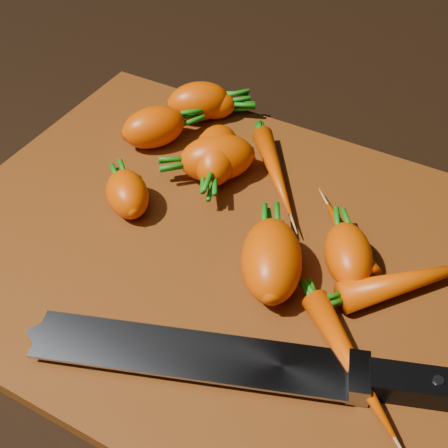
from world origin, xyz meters
The scene contains 15 objects.
ground centered at (0.00, 0.00, -0.01)m, with size 2.00×2.00×0.01m, color black.
cutting_board centered at (0.00, 0.00, 0.01)m, with size 0.50×0.40×0.01m, color #4D2309.
carrot_0 centered at (-0.12, 0.16, 0.03)m, with size 0.07×0.04×0.04m, color #D74400.
carrot_1 centered at (-0.10, 0.00, 0.03)m, with size 0.06×0.04×0.04m, color #D74400.
carrot_2 centered at (-0.05, 0.09, 0.03)m, with size 0.08×0.05×0.05m, color #D74400.
carrot_3 centered at (0.06, -0.01, 0.04)m, with size 0.08×0.05×0.05m, color #D74400.
carrot_4 centered at (-0.05, 0.08, 0.04)m, with size 0.07×0.05×0.05m, color #D74400.
carrot_5 centered at (-0.10, 0.17, 0.03)m, with size 0.05×0.03×0.03m, color #D74400.
carrot_6 centered at (0.11, 0.03, 0.03)m, with size 0.07×0.04×0.04m, color #D74400.
carrot_7 centered at (0.16, 0.03, 0.03)m, with size 0.13×0.03×0.03m, color #D74400.
carrot_8 centered at (0.15, -0.06, 0.02)m, with size 0.12×0.02×0.02m, color #D74400.
carrot_9 centered at (0.10, 0.05, 0.02)m, with size 0.09×0.02×0.02m, color #D74400.
carrot_10 centered at (-0.13, 0.10, 0.03)m, with size 0.07×0.04×0.04m, color #D74400.
carrot_11 centered at (0.00, 0.10, 0.02)m, with size 0.12×0.02×0.02m, color #D74400.
knife centered at (0.06, -0.11, 0.02)m, with size 0.37×0.16×0.02m.
Camera 1 is at (0.19, -0.33, 0.41)m, focal length 50.00 mm.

